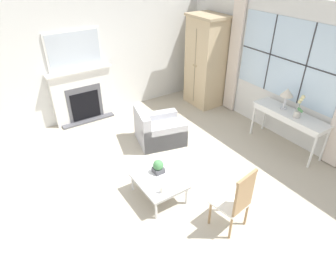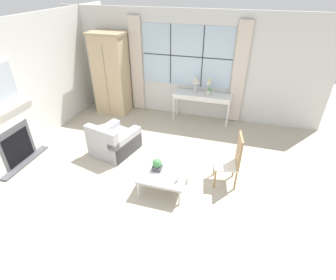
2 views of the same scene
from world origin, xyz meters
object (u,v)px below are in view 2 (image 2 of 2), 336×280
(table_lamp, at_px, (196,81))
(armchair_upholstered, at_px, (114,142))
(armoire, at_px, (111,74))
(console_table, at_px, (202,97))
(side_chair_wooden, at_px, (233,158))
(pillar_candle, at_px, (178,179))
(potted_plant_small, at_px, (157,165))
(coffee_table, at_px, (163,176))
(potted_orchid, at_px, (209,89))
(fireplace, at_px, (10,134))

(table_lamp, height_order, armchair_upholstered, table_lamp)
(table_lamp, relative_size, armchair_upholstered, 0.40)
(armoire, relative_size, table_lamp, 5.10)
(console_table, relative_size, table_lamp, 3.54)
(side_chair_wooden, xyz_separation_m, pillar_candle, (-0.87, -0.70, -0.14))
(table_lamp, height_order, potted_plant_small, table_lamp)
(armchair_upholstered, xyz_separation_m, pillar_candle, (1.76, -1.03, 0.19))
(coffee_table, bearing_deg, console_table, 87.02)
(potted_orchid, height_order, side_chair_wooden, potted_orchid)
(armoire, bearing_deg, side_chair_wooden, -32.99)
(console_table, height_order, armchair_upholstered, console_table)
(fireplace, xyz_separation_m, pillar_candle, (3.59, -0.08, -0.27))
(potted_orchid, distance_m, pillar_candle, 3.11)
(potted_orchid, height_order, potted_plant_small, potted_orchid)
(side_chair_wooden, bearing_deg, console_table, 112.84)
(armoire, xyz_separation_m, potted_plant_small, (2.28, -2.82, -0.62))
(potted_orchid, xyz_separation_m, side_chair_wooden, (0.85, -2.37, -0.38))
(console_table, relative_size, coffee_table, 1.78)
(potted_orchid, relative_size, coffee_table, 0.54)
(fireplace, bearing_deg, potted_orchid, 39.59)
(table_lamp, xyz_separation_m, pillar_candle, (0.35, -3.15, -0.68))
(side_chair_wooden, relative_size, potted_plant_small, 4.47)
(potted_orchid, relative_size, potted_plant_small, 1.96)
(coffee_table, xyz_separation_m, potted_plant_small, (-0.15, 0.09, 0.16))
(table_lamp, xyz_separation_m, potted_plant_small, (-0.10, -2.93, -0.62))
(fireplace, bearing_deg, pillar_candle, -1.31)
(table_lamp, height_order, coffee_table, table_lamp)
(fireplace, relative_size, pillar_candle, 15.83)
(potted_orchid, distance_m, coffee_table, 3.02)
(side_chair_wooden, xyz_separation_m, potted_plant_small, (-1.32, -0.48, -0.08))
(console_table, height_order, table_lamp, table_lamp)
(pillar_candle, bearing_deg, potted_plant_small, 154.20)
(armoire, relative_size, console_table, 1.44)
(console_table, xyz_separation_m, potted_plant_small, (-0.30, -2.90, -0.20))
(armoire, height_order, coffee_table, armoire)
(potted_plant_small, xyz_separation_m, pillar_candle, (0.45, -0.22, -0.06))
(fireplace, distance_m, pillar_candle, 3.60)
(coffee_table, distance_m, potted_plant_small, 0.23)
(fireplace, xyz_separation_m, armchair_upholstered, (1.83, 0.95, -0.46))
(armoire, distance_m, coffee_table, 3.86)
(potted_plant_small, bearing_deg, coffee_table, -31.26)
(armoire, xyz_separation_m, pillar_candle, (2.73, -3.03, -0.68))
(armoire, bearing_deg, table_lamp, 2.71)
(table_lamp, relative_size, potted_orchid, 0.94)
(coffee_table, bearing_deg, fireplace, -179.18)
(coffee_table, bearing_deg, potted_plant_small, 148.74)
(armoire, bearing_deg, potted_orchid, 0.70)
(armchair_upholstered, xyz_separation_m, side_chair_wooden, (2.63, -0.34, 0.33))
(potted_orchid, bearing_deg, armchair_upholstered, -131.19)
(armchair_upholstered, height_order, coffee_table, armchair_upholstered)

